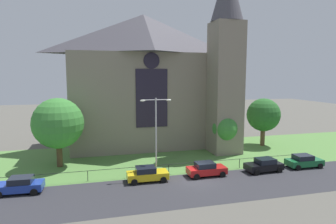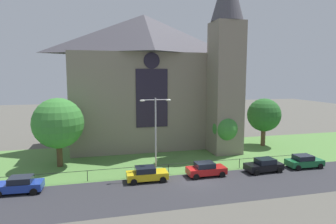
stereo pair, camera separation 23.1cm
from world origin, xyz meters
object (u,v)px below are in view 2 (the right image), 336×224
(tree_right_near, at_px, (225,129))
(parked_car_black, at_px, (264,165))
(church_building, at_px, (150,79))
(parked_car_green, at_px, (304,161))
(tree_right_far, at_px, (264,115))
(tree_left_near, at_px, (58,123))
(parked_car_blue, at_px, (19,185))
(parked_car_yellow, at_px, (147,174))
(parked_car_red, at_px, (206,169))
(streetlamp_near, at_px, (156,127))

(tree_right_near, relative_size, parked_car_black, 1.25)
(church_building, distance_m, parked_car_black, 21.41)
(church_building, height_order, parked_car_green, church_building)
(tree_right_far, relative_size, tree_left_near, 0.89)
(parked_car_blue, height_order, parked_car_yellow, same)
(parked_car_yellow, distance_m, parked_car_red, 6.49)
(streetlamp_near, relative_size, parked_car_red, 2.01)
(streetlamp_near, height_order, parked_car_yellow, streetlamp_near)
(church_building, bearing_deg, parked_car_blue, -133.71)
(church_building, relative_size, streetlamp_near, 3.07)
(parked_car_blue, relative_size, parked_car_black, 1.00)
(parked_car_red, xyz_separation_m, parked_car_black, (6.88, -0.30, 0.00))
(tree_left_near, bearing_deg, parked_car_black, -18.92)
(tree_right_far, distance_m, parked_car_black, 13.61)
(parked_car_red, bearing_deg, tree_right_far, 37.84)
(tree_right_far, height_order, parked_car_black, tree_right_far)
(church_building, distance_m, parked_car_red, 18.96)
(streetlamp_near, bearing_deg, parked_car_green, -4.98)
(tree_right_far, relative_size, tree_right_near, 1.37)
(church_building, bearing_deg, streetlamp_near, -98.50)
(tree_right_far, bearing_deg, parked_car_yellow, -151.97)
(tree_right_near, bearing_deg, tree_right_far, 21.85)
(parked_car_blue, xyz_separation_m, parked_car_green, (30.78, -0.09, 0.00))
(tree_left_near, height_order, parked_car_blue, tree_left_near)
(tree_right_near, distance_m, tree_left_near, 21.48)
(parked_car_blue, distance_m, parked_car_yellow, 11.98)
(church_building, relative_size, tree_right_near, 4.87)
(parked_car_green, bearing_deg, parked_car_black, -176.50)
(tree_right_far, relative_size, parked_car_green, 1.73)
(parked_car_black, bearing_deg, parked_car_green, 179.44)
(parked_car_blue, xyz_separation_m, parked_car_black, (25.35, -0.27, 0.00))
(tree_left_near, relative_size, parked_car_blue, 1.92)
(church_building, xyz_separation_m, parked_car_red, (3.03, -16.11, -9.53))
(parked_car_yellow, bearing_deg, parked_car_red, 0.82)
(streetlamp_near, height_order, parked_car_black, streetlamp_near)
(parked_car_black, height_order, parked_car_green, same)
(parked_car_yellow, height_order, parked_car_black, same)
(parked_car_blue, relative_size, parked_car_yellow, 1.01)
(streetlamp_near, bearing_deg, tree_right_far, 26.35)
(church_building, height_order, parked_car_red, church_building)
(tree_right_far, relative_size, streetlamp_near, 0.87)
(tree_right_far, distance_m, tree_right_near, 8.66)
(parked_car_blue, height_order, parked_car_black, same)
(tree_right_far, bearing_deg, parked_car_black, -121.57)
(parked_car_black, bearing_deg, parked_car_blue, -2.98)
(parked_car_green, bearing_deg, tree_left_near, 166.56)
(tree_right_near, height_order, parked_car_green, tree_right_near)
(church_building, height_order, streetlamp_near, church_building)
(church_building, height_order, parked_car_yellow, church_building)
(tree_right_near, height_order, tree_left_near, tree_left_near)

